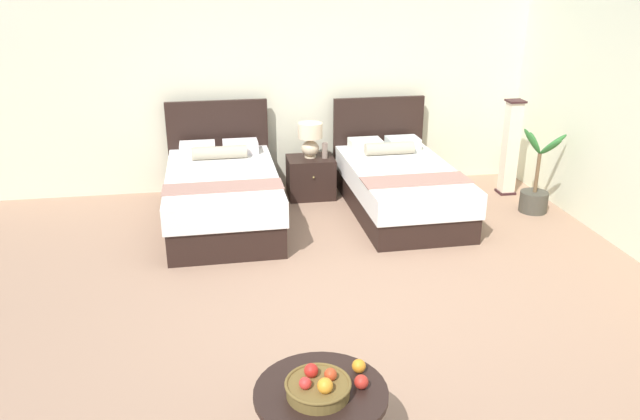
{
  "coord_description": "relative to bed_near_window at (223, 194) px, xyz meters",
  "views": [
    {
      "loc": [
        -1.02,
        -4.6,
        2.71
      ],
      "look_at": [
        -0.16,
        0.6,
        0.65
      ],
      "focal_mm": 34.79,
      "sensor_mm": 36.0,
      "label": 1
    }
  ],
  "objects": [
    {
      "name": "ground_plane",
      "position": [
        1.03,
        -2.07,
        -0.35
      ],
      "size": [
        9.69,
        10.12,
        0.02
      ],
      "primitive_type": "cube",
      "color": "#9D7861"
    },
    {
      "name": "wall_back",
      "position": [
        1.03,
        1.19,
        1.0
      ],
      "size": [
        9.69,
        0.12,
        2.68
      ],
      "primitive_type": "cube",
      "color": "beige",
      "rests_on": "ground"
    },
    {
      "name": "bed_near_window",
      "position": [
        0.0,
        0.0,
        0.0
      ],
      "size": [
        1.27,
        2.18,
        1.19
      ],
      "color": "black",
      "rests_on": "ground"
    },
    {
      "name": "bed_near_corner",
      "position": [
        2.06,
        0.0,
        -0.02
      ],
      "size": [
        1.21,
        2.16,
        1.17
      ],
      "color": "black",
      "rests_on": "ground"
    },
    {
      "name": "nightstand",
      "position": [
        1.1,
        0.66,
        -0.08
      ],
      "size": [
        0.58,
        0.49,
        0.51
      ],
      "color": "black",
      "rests_on": "ground"
    },
    {
      "name": "table_lamp",
      "position": [
        1.1,
        0.68,
        0.43
      ],
      "size": [
        0.3,
        0.3,
        0.44
      ],
      "color": "beige",
      "rests_on": "nightstand"
    },
    {
      "name": "vase",
      "position": [
        1.28,
        0.62,
        0.27
      ],
      "size": [
        0.07,
        0.07,
        0.19
      ],
      "color": "gray",
      "rests_on": "nightstand"
    },
    {
      "name": "coffee_table",
      "position": [
        0.49,
        -3.79,
        0.0
      ],
      "size": [
        0.78,
        0.78,
        0.46
      ],
      "color": "black",
      "rests_on": "ground"
    },
    {
      "name": "fruit_bowl",
      "position": [
        0.47,
        -3.83,
        0.18
      ],
      "size": [
        0.38,
        0.38,
        0.16
      ],
      "color": "brown",
      "rests_on": "coffee_table"
    },
    {
      "name": "loose_apple",
      "position": [
        0.72,
        -3.8,
        0.17
      ],
      "size": [
        0.08,
        0.08,
        0.08
      ],
      "color": "red",
      "rests_on": "coffee_table"
    },
    {
      "name": "loose_orange",
      "position": [
        0.74,
        -3.65,
        0.17
      ],
      "size": [
        0.08,
        0.08,
        0.08
      ],
      "color": "orange",
      "rests_on": "coffee_table"
    },
    {
      "name": "floor_lamp_corner",
      "position": [
        3.6,
        0.37,
        0.27
      ],
      "size": [
        0.21,
        0.21,
        1.2
      ],
      "color": "#361C1E",
      "rests_on": "ground"
    },
    {
      "name": "potted_palm",
      "position": [
        3.64,
        -0.3,
        -0.08
      ],
      "size": [
        0.6,
        0.61,
        1.05
      ],
      "color": "#433F35",
      "rests_on": "ground"
    }
  ]
}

